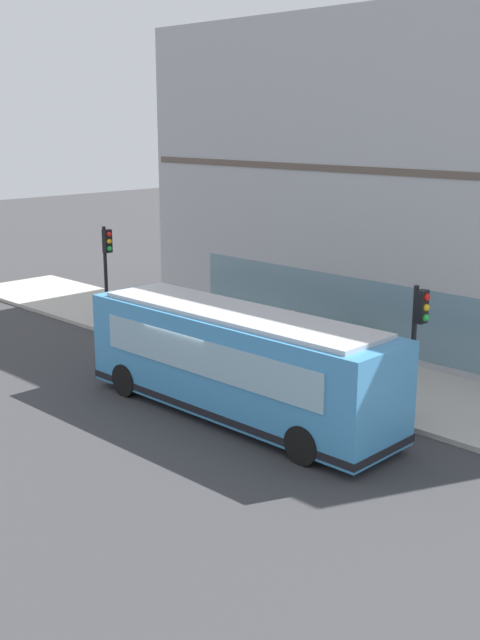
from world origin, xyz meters
TOP-DOWN VIEW (x-y plane):
  - ground at (0.00, 0.00)m, footprint 120.00×120.00m
  - sidewalk_curb at (4.94, 0.00)m, footprint 4.67×40.00m
  - building_corner at (12.19, 0.00)m, footprint 9.88×21.55m
  - city_bus_nearside at (0.13, -1.18)m, footprint 2.68×10.06m
  - traffic_light_near_corner at (3.18, -5.05)m, footprint 0.32×0.49m
  - traffic_light_down_block at (3.14, 9.02)m, footprint 0.32×0.49m
  - fire_hydrant at (6.68, -0.81)m, footprint 0.35×0.35m
  - pedestrian_by_light_pole at (5.47, 1.40)m, footprint 0.32×0.32m
  - newspaper_vending_box at (6.29, 0.13)m, footprint 0.44×0.43m

SIDE VIEW (x-z plane):
  - ground at x=0.00m, z-range 0.00..0.00m
  - sidewalk_curb at x=4.94m, z-range 0.00..0.15m
  - fire_hydrant at x=6.68m, z-range 0.14..0.88m
  - newspaper_vending_box at x=6.29m, z-range 0.15..1.05m
  - pedestrian_by_light_pole at x=5.47m, z-range 0.26..1.83m
  - city_bus_nearside at x=0.13m, z-range 0.02..3.09m
  - traffic_light_near_corner at x=3.18m, z-range 0.89..4.62m
  - traffic_light_down_block at x=3.14m, z-range 0.94..4.93m
  - building_corner at x=12.19m, z-range -0.01..11.83m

